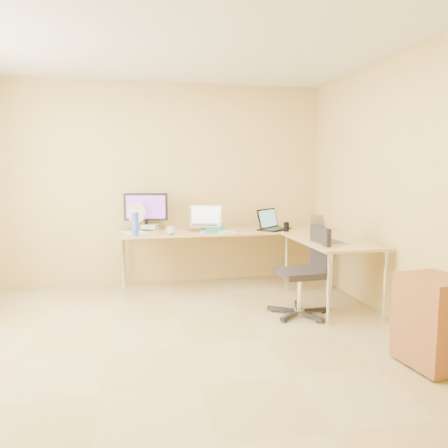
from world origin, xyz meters
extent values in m
plane|color=tan|center=(0.00, 0.00, 0.00)|extent=(4.50, 4.50, 0.00)
plane|color=white|center=(0.00, 0.00, 2.60)|extent=(4.50, 4.50, 0.00)
plane|color=#DBBC66|center=(0.00, 2.25, 1.30)|extent=(4.50, 0.00, 4.50)
plane|color=#DBBC66|center=(0.00, -2.25, 1.30)|extent=(4.50, 0.00, 4.50)
plane|color=#DBBC66|center=(2.10, 0.00, 1.30)|extent=(0.00, 4.50, 4.50)
cube|color=tan|center=(0.72, 1.85, 0.36)|extent=(2.65, 0.70, 0.73)
cube|color=tan|center=(1.70, 0.85, 0.36)|extent=(0.70, 1.30, 0.73)
cube|color=black|center=(-0.26, 2.05, 0.96)|extent=(0.57, 0.28, 0.47)
cube|color=#207E6B|center=(0.56, 1.77, 0.76)|extent=(0.26, 0.34, 0.06)
cube|color=silver|center=(0.45, 1.81, 0.91)|extent=(0.46, 0.39, 0.25)
cube|color=black|center=(1.34, 1.74, 0.86)|extent=(0.52, 0.51, 0.27)
cube|color=white|center=(0.59, 1.66, 0.74)|extent=(0.44, 0.26, 0.02)
ellipsoid|color=white|center=(0.69, 1.58, 0.75)|extent=(0.11, 0.08, 0.04)
imported|color=white|center=(0.01, 1.55, 0.78)|extent=(0.12, 0.12, 0.10)
cylinder|color=silver|center=(-0.01, 1.55, 0.74)|extent=(0.14, 0.14, 0.03)
cylinder|color=blue|center=(-0.40, 1.55, 0.87)|extent=(0.10, 0.10, 0.27)
cube|color=white|center=(-0.40, 1.83, 0.73)|extent=(0.35, 0.40, 0.01)
cube|color=silver|center=(-0.22, 2.05, 0.77)|extent=(0.23, 0.20, 0.07)
cylinder|color=silver|center=(-0.38, 2.05, 0.89)|extent=(0.32, 0.32, 0.32)
cylinder|color=black|center=(1.43, 1.55, 0.79)|extent=(0.08, 0.08, 0.12)
cube|color=#A6A6B8|center=(1.57, 0.64, 0.85)|extent=(0.39, 0.32, 0.25)
cube|color=black|center=(1.24, 0.57, 0.50)|extent=(0.58, 0.58, 0.92)
cube|color=brown|center=(1.78, -0.78, 0.36)|extent=(0.44, 0.53, 0.68)
camera|label=1|loc=(-0.43, -3.64, 1.50)|focal=35.83mm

